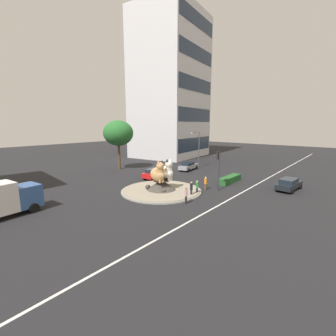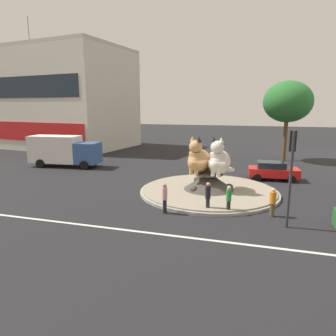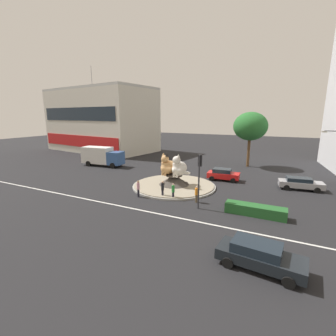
# 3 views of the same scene
# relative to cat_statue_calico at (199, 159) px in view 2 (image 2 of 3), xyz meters

# --- Properties ---
(ground_plane) EXTENTS (160.00, 160.00, 0.00)m
(ground_plane) POSITION_rel_cat_statue_calico_xyz_m (0.75, 0.14, -2.44)
(ground_plane) COLOR black
(lane_centreline) EXTENTS (112.00, 0.20, 0.01)m
(lane_centreline) POSITION_rel_cat_statue_calico_xyz_m (0.75, -7.83, -2.44)
(lane_centreline) COLOR silver
(lane_centreline) RESTS_ON ground
(roundabout_island) EXTENTS (9.97, 9.97, 1.46)m
(roundabout_island) POSITION_rel_cat_statue_calico_xyz_m (0.74, 0.15, -2.03)
(roundabout_island) COLOR gray
(roundabout_island) RESTS_ON ground
(cat_statue_calico) EXTENTS (2.15, 2.64, 2.68)m
(cat_statue_calico) POSITION_rel_cat_statue_calico_xyz_m (0.00, 0.00, 0.00)
(cat_statue_calico) COLOR tan
(cat_statue_calico) RESTS_ON roundabout_island
(cat_statue_white) EXTENTS (1.97, 2.65, 2.69)m
(cat_statue_white) POSITION_rel_cat_statue_calico_xyz_m (1.45, -0.05, 0.01)
(cat_statue_white) COLOR silver
(cat_statue_white) RESTS_ON roundabout_island
(traffic_light_mast) EXTENTS (0.33, 0.46, 5.01)m
(traffic_light_mast) POSITION_rel_cat_statue_calico_xyz_m (5.62, -5.04, 1.05)
(traffic_light_mast) COLOR #2D2D33
(traffic_light_mast) RESTS_ON ground
(shophouse_block) EXTENTS (27.62, 16.75, 20.31)m
(shophouse_block) POSITION_rel_cat_statue_calico_xyz_m (-28.00, 20.40, 4.80)
(shophouse_block) COLOR beige
(shophouse_block) RESTS_ON ground
(broadleaf_tree_behind_island) EXTENTS (5.41, 5.41, 8.97)m
(broadleaf_tree_behind_island) POSITION_rel_cat_statue_calico_xyz_m (7.06, 16.01, 4.21)
(broadleaf_tree_behind_island) COLOR brown
(broadleaf_tree_behind_island) RESTS_ON ground
(pedestrian_black_shirt) EXTENTS (0.31, 0.31, 1.81)m
(pedestrian_black_shirt) POSITION_rel_cat_statue_calico_xyz_m (1.31, -3.95, -1.46)
(pedestrian_black_shirt) COLOR black
(pedestrian_black_shirt) RESTS_ON ground
(pedestrian_green_shirt) EXTENTS (0.31, 0.31, 1.69)m
(pedestrian_green_shirt) POSITION_rel_cat_statue_calico_xyz_m (2.53, -3.96, -1.53)
(pedestrian_green_shirt) COLOR black
(pedestrian_green_shirt) RESTS_ON ground
(pedestrian_pink_shirt) EXTENTS (0.31, 0.31, 1.78)m
(pedestrian_pink_shirt) POSITION_rel_cat_statue_calico_xyz_m (-1.07, -4.89, -1.48)
(pedestrian_pink_shirt) COLOR black
(pedestrian_pink_shirt) RESTS_ON ground
(pedestrian_orange_shirt) EXTENTS (0.37, 0.37, 1.68)m
(pedestrian_orange_shirt) POSITION_rel_cat_statue_calico_xyz_m (4.96, -3.69, -1.56)
(pedestrian_orange_shirt) COLOR brown
(pedestrian_orange_shirt) RESTS_ON ground
(parked_car_right) EXTENTS (4.20, 2.29, 1.55)m
(parked_car_right) POSITION_rel_cat_statue_calico_xyz_m (5.38, 5.61, -1.63)
(parked_car_right) COLOR red
(parked_car_right) RESTS_ON ground
(delivery_box_truck) EXTENTS (7.42, 3.09, 3.19)m
(delivery_box_truck) POSITION_rel_cat_statue_calico_xyz_m (-15.21, 5.67, -0.73)
(delivery_box_truck) COLOR #335693
(delivery_box_truck) RESTS_ON ground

